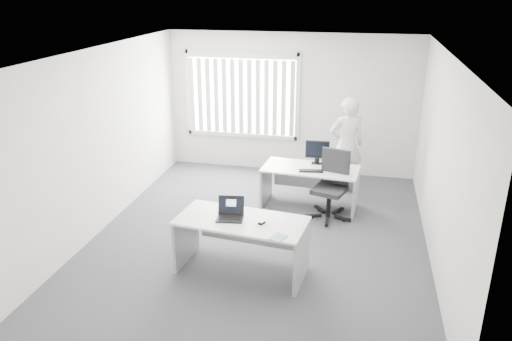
% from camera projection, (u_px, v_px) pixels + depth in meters
% --- Properties ---
extents(ground, '(6.00, 6.00, 0.00)m').
position_uv_depth(ground, '(260.00, 236.00, 7.72)').
color(ground, '#4F4F56').
rests_on(ground, ground).
extents(wall_back, '(5.00, 0.02, 2.80)m').
position_uv_depth(wall_back, '(291.00, 104.00, 9.96)').
color(wall_back, beige).
rests_on(wall_back, ground).
extents(wall_front, '(5.00, 0.02, 2.80)m').
position_uv_depth(wall_front, '(192.00, 254.00, 4.48)').
color(wall_front, beige).
rests_on(wall_front, ground).
extents(wall_left, '(0.02, 6.00, 2.80)m').
position_uv_depth(wall_left, '(102.00, 140.00, 7.72)').
color(wall_left, beige).
rests_on(wall_left, ground).
extents(wall_right, '(0.02, 6.00, 2.80)m').
position_uv_depth(wall_right, '(441.00, 163.00, 6.72)').
color(wall_right, beige).
rests_on(wall_right, ground).
extents(ceiling, '(5.00, 6.00, 0.02)m').
position_uv_depth(ceiling, '(260.00, 52.00, 6.73)').
color(ceiling, white).
rests_on(ceiling, wall_back).
extents(window, '(2.32, 0.06, 1.76)m').
position_uv_depth(window, '(242.00, 95.00, 10.07)').
color(window, beige).
rests_on(window, wall_back).
extents(blinds, '(2.20, 0.10, 1.50)m').
position_uv_depth(blinds, '(241.00, 97.00, 10.03)').
color(blinds, silver).
rests_on(blinds, wall_back).
extents(desk_near, '(1.78, 0.99, 0.77)m').
position_uv_depth(desk_near, '(241.00, 234.00, 6.60)').
color(desk_near, silver).
rests_on(desk_near, ground).
extents(desk_far, '(1.66, 0.88, 0.73)m').
position_uv_depth(desk_far, '(310.00, 179.00, 8.53)').
color(desk_far, silver).
rests_on(desk_far, ground).
extents(office_chair, '(0.81, 0.81, 1.14)m').
position_uv_depth(office_chair, '(330.00, 197.00, 8.26)').
color(office_chair, black).
rests_on(office_chair, ground).
extents(person, '(0.77, 0.65, 1.79)m').
position_uv_depth(person, '(346.00, 145.00, 9.13)').
color(person, silver).
rests_on(person, ground).
extents(laptop, '(0.38, 0.35, 0.27)m').
position_uv_depth(laptop, '(230.00, 210.00, 6.48)').
color(laptop, black).
rests_on(laptop, desk_near).
extents(paper_sheet, '(0.32, 0.25, 0.00)m').
position_uv_depth(paper_sheet, '(265.00, 225.00, 6.38)').
color(paper_sheet, white).
rests_on(paper_sheet, desk_near).
extents(mouse, '(0.09, 0.11, 0.04)m').
position_uv_depth(mouse, '(262.00, 222.00, 6.40)').
color(mouse, '#B0B1B3').
rests_on(mouse, paper_sheet).
extents(booklet, '(0.23, 0.26, 0.01)m').
position_uv_depth(booklet, '(278.00, 237.00, 6.06)').
color(booklet, white).
rests_on(booklet, desk_near).
extents(keyboard, '(0.41, 0.17, 0.02)m').
position_uv_depth(keyboard, '(311.00, 171.00, 8.30)').
color(keyboard, black).
rests_on(keyboard, desk_far).
extents(monitor, '(0.42, 0.15, 0.41)m').
position_uv_depth(monitor, '(317.00, 152.00, 8.59)').
color(monitor, black).
rests_on(monitor, desk_far).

